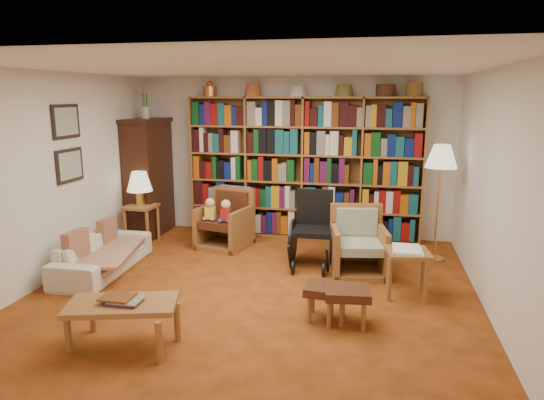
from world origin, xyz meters
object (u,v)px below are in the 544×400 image
(footstool_a, at_px, (327,292))
(floor_lamp, at_px, (441,161))
(side_table_papers, at_px, (408,259))
(armchair_sage, at_px, (359,247))
(wheelchair, at_px, (313,232))
(coffee_table, at_px, (122,308))
(armchair_leather, at_px, (226,222))
(sofa, at_px, (103,254))
(side_table_lamp, at_px, (141,214))
(footstool_b, at_px, (347,295))

(footstool_a, bearing_deg, floor_lamp, 59.21)
(side_table_papers, bearing_deg, armchair_sage, 129.18)
(armchair_sage, xyz_separation_m, wheelchair, (-0.61, 0.12, 0.13))
(coffee_table, bearing_deg, side_table_papers, 33.76)
(armchair_leather, distance_m, armchair_sage, 2.12)
(wheelchair, bearing_deg, sofa, -162.16)
(armchair_leather, xyz_separation_m, armchair_sage, (1.99, -0.71, -0.04))
(armchair_sage, bearing_deg, wheelchair, 168.62)
(sofa, xyz_separation_m, wheelchair, (2.58, 0.83, 0.22))
(sofa, relative_size, armchair_sage, 1.90)
(side_table_lamp, distance_m, side_table_papers, 4.05)
(wheelchair, distance_m, footstool_a, 1.63)
(wheelchair, relative_size, side_table_papers, 1.78)
(floor_lamp, height_order, footstool_a, floor_lamp)
(armchair_sage, bearing_deg, armchair_leather, 160.28)
(wheelchair, relative_size, footstool_a, 2.23)
(footstool_b, bearing_deg, side_table_papers, 53.75)
(side_table_lamp, height_order, coffee_table, side_table_lamp)
(armchair_leather, xyz_separation_m, side_table_papers, (2.55, -1.40, 0.08))
(side_table_papers, bearing_deg, floor_lamp, 71.66)
(footstool_a, distance_m, coffee_table, 1.96)
(armchair_leather, xyz_separation_m, footstool_b, (1.94, -2.23, -0.05))
(armchair_leather, height_order, footstool_b, armchair_leather)
(footstool_b, bearing_deg, sofa, 165.53)
(armchair_sage, bearing_deg, footstool_a, -99.99)
(sofa, distance_m, wheelchair, 2.72)
(coffee_table, bearing_deg, footstool_b, 24.16)
(side_table_lamp, bearing_deg, footstool_b, -32.68)
(wheelchair, relative_size, floor_lamp, 0.63)
(wheelchair, distance_m, side_table_papers, 1.42)
(armchair_sage, relative_size, coffee_table, 0.80)
(sofa, distance_m, coffee_table, 2.07)
(footstool_a, distance_m, footstool_b, 0.22)
(side_table_lamp, distance_m, armchair_sage, 3.34)
(armchair_leather, height_order, wheelchair, wheelchair)
(sofa, bearing_deg, footstool_a, -106.50)
(armchair_sage, bearing_deg, sofa, -167.47)
(armchair_sage, xyz_separation_m, coffee_table, (-1.98, -2.39, 0.05))
(armchair_leather, distance_m, coffee_table, 3.10)
(footstool_a, bearing_deg, sofa, 165.68)
(sofa, xyz_separation_m, floor_lamp, (4.20, 1.38, 1.13))
(sofa, distance_m, footstool_a, 3.03)
(side_table_lamp, height_order, floor_lamp, floor_lamp)
(wheelchair, distance_m, coffee_table, 2.86)
(footstool_b, height_order, coffee_table, coffee_table)
(armchair_leather, distance_m, footstool_a, 2.78)
(wheelchair, xyz_separation_m, floor_lamp, (1.62, 0.54, 0.91))
(side_table_lamp, bearing_deg, coffee_table, -66.02)
(sofa, bearing_deg, armchair_leather, -42.29)
(armchair_sage, bearing_deg, floor_lamp, 33.45)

